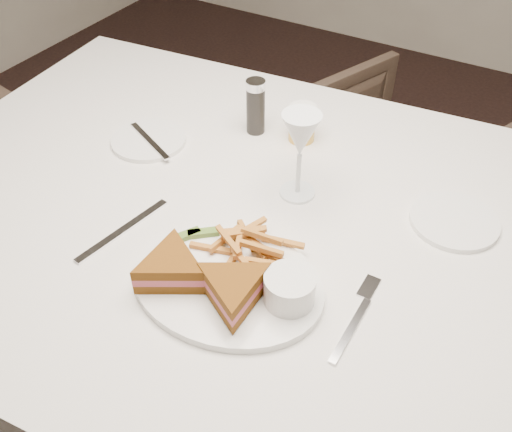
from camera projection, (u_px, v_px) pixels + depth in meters
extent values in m
cube|color=silver|center=(267.00, 342.00, 1.29)|extent=(1.60, 1.14, 0.75)
imported|color=#44352A|center=(390.00, 167.00, 1.90)|extent=(0.74, 0.72, 0.60)
ellipsoid|color=white|center=(227.00, 283.00, 0.92)|extent=(0.34, 0.28, 0.01)
cube|color=silver|center=(123.00, 230.00, 1.02)|extent=(0.05, 0.20, 0.00)
cylinder|color=white|center=(149.00, 140.00, 1.22)|extent=(0.16, 0.16, 0.01)
cylinder|color=white|center=(454.00, 221.00, 1.03)|extent=(0.16, 0.16, 0.01)
cylinder|color=black|center=(256.00, 107.00, 1.22)|extent=(0.04, 0.04, 0.12)
cylinder|color=gold|center=(302.00, 124.00, 1.21)|extent=(0.06, 0.06, 0.08)
cube|color=#4C6E26|center=(203.00, 233.00, 0.99)|extent=(0.05, 0.05, 0.01)
cube|color=#4C6E26|center=(185.00, 236.00, 0.98)|extent=(0.04, 0.06, 0.01)
cylinder|color=white|center=(290.00, 289.00, 0.87)|extent=(0.08, 0.08, 0.05)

